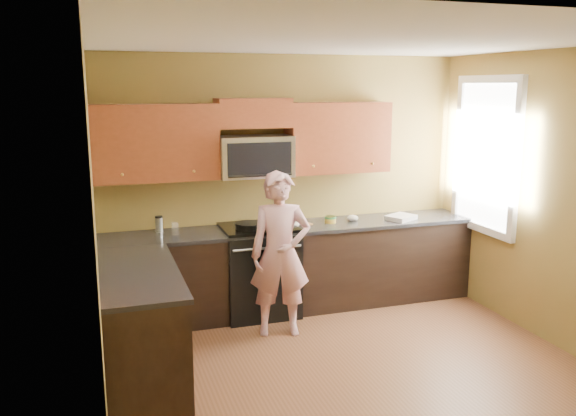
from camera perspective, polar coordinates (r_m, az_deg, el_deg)
name	(u,v)px	position (r m, az deg, el deg)	size (l,w,h in m)	color
floor	(360,379)	(5.18, 6.87, -15.81)	(4.00, 4.00, 0.00)	brown
ceiling	(369,40)	(4.61, 7.70, 15.51)	(4.00, 4.00, 0.00)	white
wall_back	(285,181)	(6.54, -0.25, 2.57)	(4.00, 4.00, 0.00)	brown
wall_front	(547,308)	(3.10, 23.43, -8.71)	(4.00, 4.00, 0.00)	brown
wall_left	(96,239)	(4.27, -17.79, -2.87)	(4.00, 4.00, 0.00)	brown
wall_right	(570,204)	(5.85, 25.27, 0.36)	(4.00, 4.00, 0.00)	brown
cabinet_back_run	(294,269)	(6.47, 0.58, -5.81)	(4.00, 0.60, 0.88)	black
cabinet_left_run	(141,327)	(5.14, -13.84, -10.91)	(0.60, 1.60, 0.88)	black
countertop_back	(294,228)	(6.34, 0.62, -1.87)	(4.00, 0.62, 0.04)	black
countertop_left	(139,273)	(4.98, -13.98, -6.00)	(0.62, 1.60, 0.04)	black
stove	(259,270)	(6.33, -2.80, -5.91)	(0.76, 0.65, 0.95)	black
microwave	(255,176)	(6.23, -3.19, 3.02)	(0.76, 0.40, 0.42)	silver
upper_cab_left	(157,181)	(6.09, -12.32, 2.57)	(1.22, 0.33, 0.75)	brown
upper_cab_right	(337,172)	(6.56, 4.69, 3.44)	(1.12, 0.33, 0.75)	brown
upper_cab_over_mw	(253,113)	(6.20, -3.34, 9.01)	(0.76, 0.33, 0.30)	brown
window	(486,155)	(6.70, 18.35, 4.78)	(0.06, 1.06, 1.66)	white
woman	(280,254)	(5.74, -0.74, -4.41)	(0.58, 0.38, 1.59)	#D0687C
frying_pan	(249,229)	(6.10, -3.72, -1.96)	(0.28, 0.49, 0.06)	black
butter_tub	(330,223)	(6.49, 4.05, -1.42)	(0.12, 0.12, 0.09)	gold
toast_slice	(306,224)	(6.39, 1.71, -1.53)	(0.11, 0.11, 0.01)	#B27F47
napkin_a	(294,224)	(6.27, 0.59, -1.56)	(0.11, 0.12, 0.06)	silver
napkin_b	(353,218)	(6.59, 6.18, -0.95)	(0.12, 0.13, 0.07)	silver
dish_towel	(401,217)	(6.73, 10.69, -0.89)	(0.30, 0.24, 0.05)	silver
travel_mug	(159,232)	(6.22, -12.13, -2.22)	(0.08, 0.08, 0.16)	silver
glass_c	(175,229)	(6.05, -10.67, -1.95)	(0.07, 0.07, 0.12)	silver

